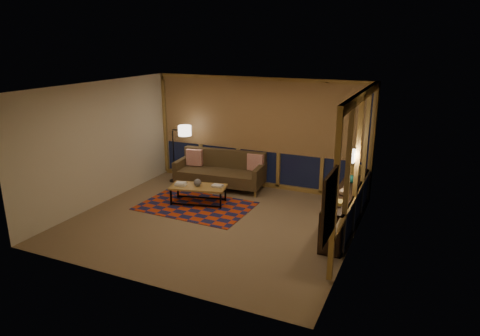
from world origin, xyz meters
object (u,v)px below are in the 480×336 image
at_px(coffee_table, 198,195).
at_px(bookshelf, 347,205).
at_px(floor_lamp, 173,153).
at_px(sofa, 220,170).

bearing_deg(coffee_table, bookshelf, -8.39).
bearing_deg(floor_lamp, sofa, -4.05).
relative_size(sofa, bookshelf, 0.71).
height_order(floor_lamp, bookshelf, floor_lamp).
bearing_deg(sofa, coffee_table, -92.52).
distance_m(coffee_table, bookshelf, 3.25).
bearing_deg(sofa, floor_lamp, 176.30).
bearing_deg(floor_lamp, bookshelf, -15.76).
distance_m(floor_lamp, bookshelf, 4.69).
xyz_separation_m(sofa, floor_lamp, (-1.31, -0.03, 0.31)).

